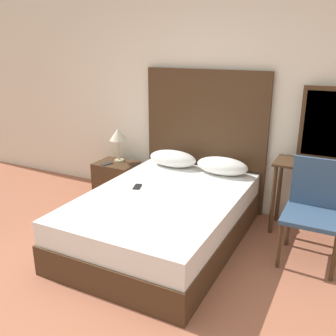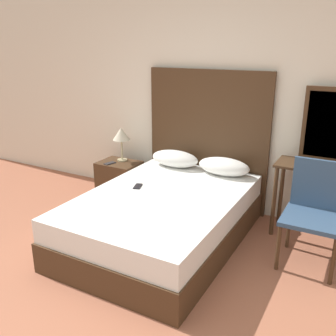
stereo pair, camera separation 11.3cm
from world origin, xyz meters
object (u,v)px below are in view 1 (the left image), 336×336
vanity_desk (319,180)px  bed (163,218)px  nightstand (117,180)px  table_lamp (118,135)px  phone_on_bed (137,187)px  chair (315,205)px  phone_on_nightstand (107,164)px

vanity_desk → bed: bearing=-148.1°
nightstand → vanity_desk: bearing=2.1°
table_lamp → phone_on_bed: bearing=-45.8°
table_lamp → nightstand: bearing=-88.2°
table_lamp → vanity_desk: bearing=0.2°
table_lamp → chair: bearing=-10.8°
bed → table_lamp: size_ratio=4.74×
bed → chair: 1.47m
bed → table_lamp: bearing=142.6°
nightstand → phone_on_nightstand: size_ratio=3.21×
phone_on_nightstand → phone_on_bed: bearing=-36.0°
phone_on_nightstand → chair: 2.57m
vanity_desk → chair: 0.49m
table_lamp → vanity_desk: size_ratio=0.49×
vanity_desk → phone_on_nightstand: bearing=-175.7°
chair → table_lamp: bearing=169.2°
phone_on_nightstand → vanity_desk: vanity_desk is taller
table_lamp → vanity_desk: 2.47m
bed → chair: (1.39, 0.37, 0.29)m
nightstand → phone_on_bed: bearing=-42.8°
bed → nightstand: bed is taller
table_lamp → phone_on_nightstand: table_lamp is taller
phone_on_nightstand → chair: (2.56, -0.29, 0.06)m
nightstand → vanity_desk: (2.46, 0.09, 0.39)m
bed → vanity_desk: size_ratio=2.33×
phone_on_bed → bed: bearing=-9.9°
bed → chair: chair is taller
bed → phone_on_nightstand: bed is taller
phone_on_bed → chair: size_ratio=0.17×
bed → phone_on_nightstand: (-1.17, 0.66, 0.22)m
nightstand → vanity_desk: size_ratio=0.58×
bed → table_lamp: table_lamp is taller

